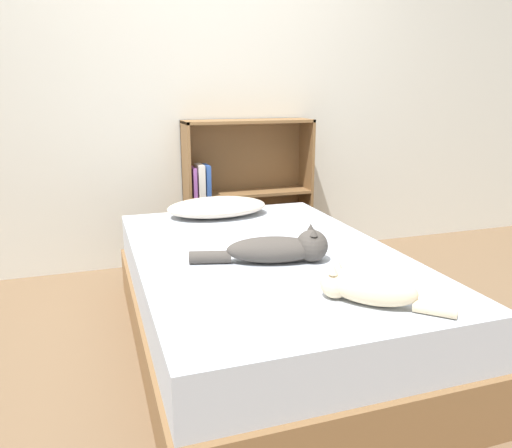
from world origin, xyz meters
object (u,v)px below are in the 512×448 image
object	(u,v)px
pillow	(217,207)
bookshelf	(243,190)
cat_light	(367,288)
cat_dark	(280,249)
bed	(265,299)

from	to	relation	value
pillow	bookshelf	distance (m)	0.62
pillow	bookshelf	xyz separation A→B (m)	(0.33, 0.52, -0.02)
cat_light	cat_dark	xyz separation A→B (m)	(-0.13, 0.52, 0.00)
cat_dark	bookshelf	distance (m)	1.46
cat_dark	bookshelf	bearing A→B (deg)	94.11
cat_light	bookshelf	world-z (taller)	bookshelf
cat_light	cat_dark	distance (m)	0.54
cat_dark	bookshelf	xyz separation A→B (m)	(0.27, 1.44, -0.02)
cat_dark	bookshelf	world-z (taller)	bookshelf
bed	cat_dark	bearing A→B (deg)	-85.24
bed	cat_light	bearing A→B (deg)	-77.69
pillow	cat_dark	size ratio (longest dim) A/B	1.00
cat_light	bed	bearing A→B (deg)	-33.86
bed	bookshelf	bearing A→B (deg)	77.58
cat_light	pillow	bearing A→B (deg)	-38.47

